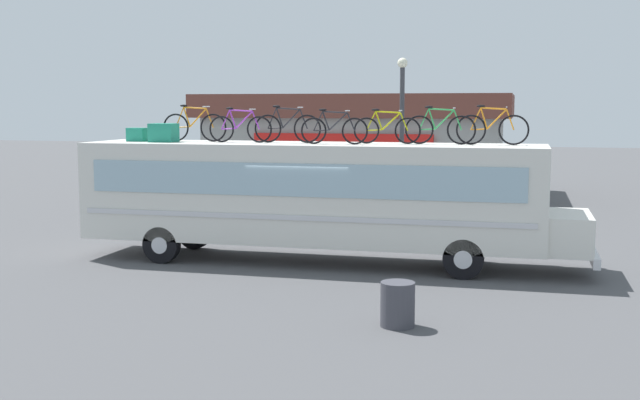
# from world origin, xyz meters

# --- Properties ---
(ground_plane) EXTENTS (120.00, 120.00, 0.00)m
(ground_plane) POSITION_xyz_m (0.00, 0.00, 0.00)
(ground_plane) COLOR #4C4C4F
(bus) EXTENTS (12.56, 2.42, 2.98)m
(bus) POSITION_xyz_m (0.18, -0.00, 1.72)
(bus) COLOR silver
(bus) RESTS_ON ground
(luggage_bag_1) EXTENTS (0.47, 0.37, 0.35)m
(luggage_bag_1) POSITION_xyz_m (-4.66, 0.01, 3.15)
(luggage_bag_1) COLOR #1E7F66
(luggage_bag_1) RESTS_ON bus
(luggage_bag_2) EXTENTS (0.64, 0.54, 0.48)m
(luggage_bag_2) POSITION_xyz_m (-3.83, -0.17, 3.21)
(luggage_bag_2) COLOR #1E7F66
(luggage_bag_2) RESTS_ON bus
(rooftop_bicycle_1) EXTENTS (1.77, 0.44, 0.96)m
(rooftop_bicycle_1) POSITION_xyz_m (-3.18, 0.30, 3.37)
(rooftop_bicycle_1) COLOR black
(rooftop_bicycle_1) RESTS_ON bus
(rooftop_bicycle_2) EXTENTS (1.68, 0.44, 0.89)m
(rooftop_bicycle_2) POSITION_xyz_m (-1.83, 0.06, 3.35)
(rooftop_bicycle_2) COLOR black
(rooftop_bicycle_2) RESTS_ON bus
(rooftop_bicycle_3) EXTENTS (1.74, 0.44, 0.94)m
(rooftop_bicycle_3) POSITION_xyz_m (-0.62, 0.17, 3.37)
(rooftop_bicycle_3) COLOR black
(rooftop_bicycle_3) RESTS_ON bus
(rooftop_bicycle_4) EXTENTS (1.66, 0.44, 0.86)m
(rooftop_bicycle_4) POSITION_xyz_m (0.69, -0.28, 3.34)
(rooftop_bicycle_4) COLOR black
(rooftop_bicycle_4) RESTS_ON bus
(rooftop_bicycle_5) EXTENTS (1.66, 0.44, 0.86)m
(rooftop_bicycle_5) POSITION_xyz_m (1.89, 0.25, 3.34)
(rooftop_bicycle_5) COLOR black
(rooftop_bicycle_5) RESTS_ON bus
(rooftop_bicycle_6) EXTENTS (1.71, 0.44, 0.92)m
(rooftop_bicycle_6) POSITION_xyz_m (3.17, 0.33, 3.36)
(rooftop_bicycle_6) COLOR black
(rooftop_bicycle_6) RESTS_ON bus
(rooftop_bicycle_7) EXTENTS (1.71, 0.44, 0.95)m
(rooftop_bicycle_7) POSITION_xyz_m (4.40, 0.35, 3.37)
(rooftop_bicycle_7) COLOR black
(rooftop_bicycle_7) RESTS_ON bus
(roadside_building) EXTENTS (13.09, 8.41, 4.38)m
(roadside_building) POSITION_xyz_m (-1.85, 15.76, 2.25)
(roadside_building) COLOR #9E9E99
(roadside_building) RESTS_ON ground
(trash_bin) EXTENTS (0.61, 0.61, 0.80)m
(trash_bin) POSITION_xyz_m (3.04, -5.28, 0.40)
(trash_bin) COLOR #3F3F47
(trash_bin) RESTS_ON ground
(street_lamp) EXTENTS (0.30, 0.30, 5.30)m
(street_lamp) POSITION_xyz_m (1.64, 4.42, 3.10)
(street_lamp) COLOR #38383D
(street_lamp) RESTS_ON ground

